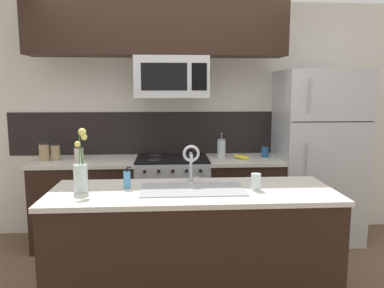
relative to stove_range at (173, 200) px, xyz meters
The scene contains 21 objects.
ground_plane 1.01m from the stove_range, 90.00° to the right, with size 10.00×10.00×0.00m, color brown.
rear_partition 0.97m from the stove_range, 51.72° to the left, with size 5.20×0.10×2.60m, color silver.
splash_band 0.76m from the stove_range, 90.00° to the left, with size 3.62×0.01×0.48m, color black.
back_counter_left 0.90m from the stove_range, behind, with size 1.07×0.65×0.91m.
back_counter_right 0.77m from the stove_range, ahead, with size 0.80×0.65×0.91m.
stove_range is the anchor object (origin of this frame).
microwave 1.30m from the stove_range, 89.84° to the right, with size 0.74×0.40×0.41m.
upper_cabinet_band 1.81m from the stove_range, 159.78° to the right, with size 2.57×0.34×0.60m, color black.
refrigerator 1.65m from the stove_range, ahead, with size 0.86×0.74×1.84m.
storage_jar_tall 1.43m from the stove_range, behind, with size 0.11×0.11×0.19m.
storage_jar_medium 1.33m from the stove_range, behind, with size 0.09×0.09×0.18m.
storage_jar_short 1.11m from the stove_range, behind, with size 0.10×0.10×0.14m.
banana_bunch 0.88m from the stove_range, ahead, with size 0.19×0.12×0.08m.
french_press 0.77m from the stove_range, ahead, with size 0.09×0.09×0.27m.
coffee_tin 1.13m from the stove_range, ahead, with size 0.08×0.08×0.11m, color #1E5184.
island_counter 1.26m from the stove_range, 83.88° to the right, with size 2.09×0.74×0.91m.
kitchen_sink 1.31m from the stove_range, 83.80° to the right, with size 0.76×0.39×0.16m.
sink_faucet 1.25m from the stove_range, 82.64° to the right, with size 0.14×0.14×0.31m.
dish_soap_bottle 1.33m from the stove_range, 106.51° to the right, with size 0.06×0.05×0.16m.
drinking_glass 1.50m from the stove_range, 64.89° to the right, with size 0.07×0.07×0.12m.
flower_vase 1.53m from the stove_range, 118.01° to the right, with size 0.10×0.12×0.46m.
Camera 1 is at (-0.04, -3.01, 1.64)m, focal length 35.00 mm.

